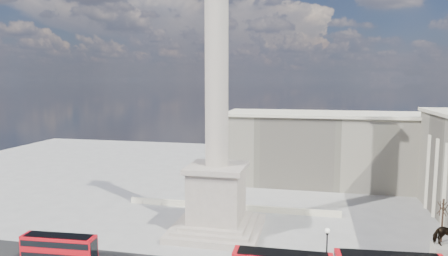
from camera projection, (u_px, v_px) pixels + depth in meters
The scene contains 7 objects.
ground at pixel (209, 244), 59.10m from camera, with size 180.00×180.00×0.00m, color #9F9E97.
nelsons_column at pixel (217, 152), 62.40m from camera, with size 14.00×14.00×49.85m.
balustrade_wall at pixel (231, 207), 74.54m from camera, with size 40.00×0.60×1.10m, color beige.
building_northeast at pixel (336, 148), 92.60m from camera, with size 51.00×17.00×16.60m.
red_bus_a at pixel (60, 249), 52.24m from camera, with size 9.94×2.89×3.98m.
victorian_lamp at pixel (327, 250), 47.59m from camera, with size 0.57×0.57×6.63m.
bare_tree_far at pixel (443, 207), 58.94m from camera, with size 1.71×1.71×7.00m.
Camera 1 is at (14.37, -54.81, 24.10)m, focal length 32.00 mm.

